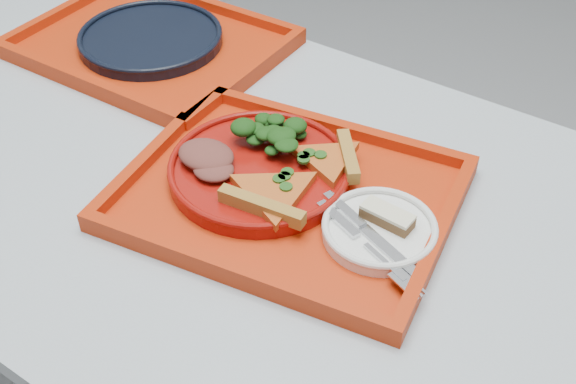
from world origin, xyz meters
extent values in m
cube|color=#9CA6AF|center=(0.00, 0.00, 0.73)|extent=(1.60, 0.80, 0.03)
cylinder|color=gray|center=(-0.72, 0.32, 0.36)|extent=(0.05, 0.05, 0.72)
cube|color=#B12809|center=(0.03, 0.01, 0.76)|extent=(0.50, 0.42, 0.01)
cube|color=#B12809|center=(-0.41, 0.21, 0.76)|extent=(0.46, 0.36, 0.01)
cylinder|color=maroon|center=(-0.02, 0.02, 0.77)|extent=(0.26, 0.26, 0.02)
cylinder|color=white|center=(0.18, 0.01, 0.77)|extent=(0.15, 0.15, 0.01)
cylinder|color=black|center=(-0.41, 0.21, 0.77)|extent=(0.26, 0.26, 0.02)
ellipsoid|color=black|center=(-0.04, 0.08, 0.80)|extent=(0.09, 0.08, 0.05)
ellipsoid|color=brown|center=(-0.09, -0.02, 0.79)|extent=(0.09, 0.07, 0.03)
cube|color=#502B1A|center=(0.18, 0.02, 0.78)|extent=(0.07, 0.03, 0.01)
cube|color=beige|center=(0.18, 0.02, 0.79)|extent=(0.07, 0.03, 0.00)
cube|color=silver|center=(0.18, -0.01, 0.78)|extent=(0.18, 0.08, 0.01)
cube|color=silver|center=(0.18, -0.03, 0.78)|extent=(0.18, 0.09, 0.01)
camera|label=1|loc=(0.46, -0.62, 1.43)|focal=45.00mm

